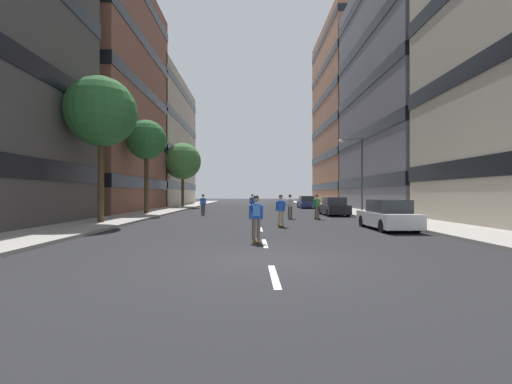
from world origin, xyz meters
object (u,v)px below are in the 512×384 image
parked_car_mid (388,216)px  skater_0 (281,209)px  skater_4 (256,215)px  skater_2 (317,205)px  skater_1 (290,205)px  skater_3 (252,202)px  street_tree_mid (101,112)px  parked_car_near (334,207)px  streetlamp_right (358,167)px  street_tree_near (146,140)px  street_tree_far (183,161)px  parked_car_far (306,203)px  skater_5 (203,203)px

parked_car_mid → skater_0: 5.53m
parked_car_mid → skater_4: bearing=-146.5°
skater_2 → skater_1: bearing=166.1°
skater_2 → skater_3: same height
street_tree_mid → skater_2: bearing=14.9°
parked_car_near → skater_0: 11.13m
parked_car_mid → streetlamp_right: (2.31, 12.20, 3.44)m
skater_0 → skater_2: size_ratio=1.00×
skater_0 → skater_1: bearing=78.7°
skater_3 → streetlamp_right: bearing=-22.4°
street_tree_near → skater_2: bearing=-21.3°
parked_car_mid → street_tree_far: bearing=119.4°
parked_car_near → skater_2: bearing=-117.7°
parked_car_far → street_tree_far: size_ratio=0.53×
parked_car_far → skater_4: (-6.77, -29.83, 0.32)m
street_tree_near → skater_2: 15.68m
street_tree_near → streetlamp_right: (18.26, -0.18, -2.27)m
street_tree_near → skater_0: size_ratio=4.51×
skater_2 → skater_4: (-4.53, -11.50, 0.00)m
street_tree_mid → skater_4: size_ratio=4.89×
skater_3 → street_tree_mid: bearing=-126.1°
skater_5 → skater_2: bearing=-29.9°
street_tree_mid → parked_car_mid: bearing=-12.0°
street_tree_near → skater_2: (13.71, -5.36, -5.39)m
skater_4 → skater_5: bearing=104.4°
skater_0 → skater_4: (-1.46, -5.99, 0.03)m
skater_2 → street_tree_mid: bearing=-165.1°
skater_0 → skater_3: size_ratio=1.00×
streetlamp_right → skater_5: streetlamp_right is taller
skater_3 → skater_1: bearing=-72.4°
skater_3 → skater_4: (0.03, -20.43, 0.03)m
skater_1 → parked_car_far: bearing=77.0°
street_tree_far → skater_0: bearing=-68.3°
parked_car_near → skater_4: 17.16m
skater_2 → street_tree_far: bearing=122.9°
parked_car_near → skater_0: skater_0 is taller
skater_4 → street_tree_far: bearing=105.7°
parked_car_mid → parked_car_far: (0.00, 25.36, 0.00)m
parked_car_near → street_tree_near: size_ratio=0.55×
street_tree_near → parked_car_mid: bearing=-37.8°
skater_2 → streetlamp_right: bearing=48.7°
parked_car_mid → skater_5: skater_5 is taller
skater_0 → skater_1: 6.09m
street_tree_near → street_tree_far: bearing=90.0°
skater_3 → skater_0: bearing=-84.1°
parked_car_mid → skater_1: size_ratio=2.47×
street_tree_near → street_tree_far: 15.88m
streetlamp_right → skater_2: size_ratio=3.65×
streetlamp_right → street_tree_mid: bearing=-154.2°
street_tree_near → skater_5: size_ratio=4.51×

